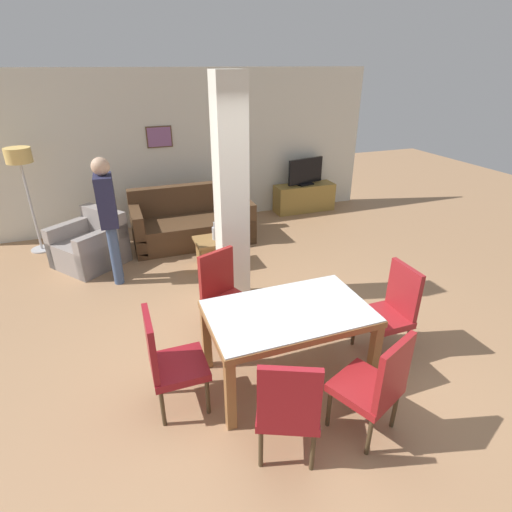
{
  "coord_description": "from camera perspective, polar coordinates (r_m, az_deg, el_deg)",
  "views": [
    {
      "loc": [
        -1.32,
        -2.72,
        2.75
      ],
      "look_at": [
        0.0,
        0.86,
        0.91
      ],
      "focal_mm": 28.0,
      "sensor_mm": 36.0,
      "label": 1
    }
  ],
  "objects": [
    {
      "name": "coffee_table",
      "position": [
        5.95,
        -5.83,
        0.56
      ],
      "size": [
        0.58,
        0.47,
        0.43
      ],
      "color": "#9E713C",
      "rests_on": "ground_plane"
    },
    {
      "name": "ground_plane",
      "position": [
        4.09,
        4.34,
        -16.58
      ],
      "size": [
        18.0,
        18.0,
        0.0
      ],
      "primitive_type": "plane",
      "color": "#A07753"
    },
    {
      "name": "dining_chair_near_left",
      "position": [
        3.09,
        4.61,
        -20.5
      ],
      "size": [
        0.61,
        0.61,
        0.97
      ],
      "rotation": [
        0.0,
        0.0,
        -0.42
      ],
      "color": "maroon",
      "rests_on": "ground_plane"
    },
    {
      "name": "bottle",
      "position": [
        5.83,
        -5.91,
        3.32
      ],
      "size": [
        0.08,
        0.08,
        0.27
      ],
      "color": "#B2B7BC",
      "rests_on": "coffee_table"
    },
    {
      "name": "dining_chair_head_left",
      "position": [
        3.52,
        -12.42,
        -14.2
      ],
      "size": [
        0.46,
        0.46,
        0.97
      ],
      "rotation": [
        0.0,
        0.0,
        -1.57
      ],
      "color": "maroon",
      "rests_on": "ground_plane"
    },
    {
      "name": "tv_screen",
      "position": [
        8.16,
        7.08,
        11.81
      ],
      "size": [
        0.8,
        0.26,
        0.53
      ],
      "rotation": [
        0.0,
        0.0,
        3.35
      ],
      "color": "black",
      "rests_on": "tv_stand"
    },
    {
      "name": "dining_chair_head_right",
      "position": [
        4.29,
        18.73,
        -7.05
      ],
      "size": [
        0.46,
        0.46,
        0.97
      ],
      "rotation": [
        0.0,
        0.0,
        1.57
      ],
      "color": "maroon",
      "rests_on": "ground_plane"
    },
    {
      "name": "sofa",
      "position": [
        6.85,
        -9.1,
        4.53
      ],
      "size": [
        1.95,
        0.92,
        0.9
      ],
      "rotation": [
        0.0,
        0.0,
        3.14
      ],
      "color": "#4E3420",
      "rests_on": "ground_plane"
    },
    {
      "name": "floor_lamp",
      "position": [
        7.02,
        -30.59,
        11.14
      ],
      "size": [
        0.37,
        0.37,
        1.64
      ],
      "color": "#B7B7BC",
      "rests_on": "ground_plane"
    },
    {
      "name": "dining_chair_far_left",
      "position": [
        4.33,
        -4.58,
        -5.27
      ],
      "size": [
        0.6,
        0.6,
        0.97
      ],
      "rotation": [
        0.0,
        0.0,
        -2.75
      ],
      "color": "maroon",
      "rests_on": "ground_plane"
    },
    {
      "name": "back_wall",
      "position": [
        7.56,
        -10.2,
        14.77
      ],
      "size": [
        7.2,
        0.09,
        2.7
      ],
      "color": "silver",
      "rests_on": "ground_plane"
    },
    {
      "name": "standing_person",
      "position": [
        5.56,
        -20.36,
        5.77
      ],
      "size": [
        0.23,
        0.39,
        1.72
      ],
      "rotation": [
        0.0,
        0.0,
        -1.6
      ],
      "color": "#3C4F73",
      "rests_on": "ground_plane"
    },
    {
      "name": "armchair",
      "position": [
        6.47,
        -22.49,
        1.3
      ],
      "size": [
        1.18,
        1.18,
        0.79
      ],
      "rotation": [
        0.0,
        0.0,
        2.22
      ],
      "color": "gray",
      "rests_on": "ground_plane"
    },
    {
      "name": "dining_table",
      "position": [
        3.71,
        4.64,
        -9.81
      ],
      "size": [
        1.47,
        0.9,
        0.76
      ],
      "color": "brown",
      "rests_on": "ground_plane"
    },
    {
      "name": "divider_pillar",
      "position": [
        4.67,
        -3.57,
        8.34
      ],
      "size": [
        0.34,
        0.33,
        2.7
      ],
      "color": "silver",
      "rests_on": "ground_plane"
    },
    {
      "name": "tv_stand",
      "position": [
        8.3,
        6.88,
        8.27
      ],
      "size": [
        1.23,
        0.4,
        0.55
      ],
      "color": "olive",
      "rests_on": "ground_plane"
    },
    {
      "name": "dining_chair_near_right",
      "position": [
        3.37,
        16.74,
        -17.06
      ],
      "size": [
        0.6,
        0.6,
        0.97
      ],
      "rotation": [
        0.0,
        0.0,
        0.41
      ],
      "color": "maroon",
      "rests_on": "ground_plane"
    }
  ]
}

